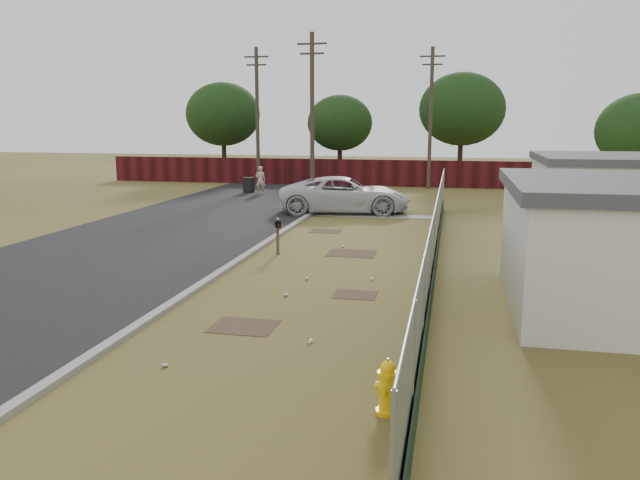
% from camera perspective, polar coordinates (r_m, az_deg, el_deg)
% --- Properties ---
extents(ground, '(120.00, 120.00, 0.00)m').
position_cam_1_polar(ground, '(18.30, 0.48, -3.14)').
color(ground, olive).
rests_on(ground, ground).
extents(street, '(15.10, 60.00, 0.12)m').
position_cam_1_polar(street, '(27.80, -9.90, 1.59)').
color(street, black).
rests_on(street, ground).
extents(chainlink_fence, '(0.10, 27.06, 2.02)m').
position_cam_1_polar(chainlink_fence, '(18.78, 10.49, -0.47)').
color(chainlink_fence, gray).
rests_on(chainlink_fence, ground).
extents(privacy_fence, '(30.00, 0.12, 1.80)m').
position_cam_1_polar(privacy_fence, '(43.60, -0.66, 6.25)').
color(privacy_fence, '#4A0F17').
rests_on(privacy_fence, ground).
extents(utility_poles, '(12.60, 8.24, 9.00)m').
position_cam_1_polar(utility_poles, '(38.73, 1.32, 11.29)').
color(utility_poles, '#483930').
rests_on(utility_poles, ground).
extents(horizon_trees, '(33.32, 31.94, 7.78)m').
position_cam_1_polar(horizon_trees, '(41.04, 8.40, 11.06)').
color(horizon_trees, '#342517').
rests_on(horizon_trees, ground).
extents(fire_hydrant, '(0.47, 0.47, 0.90)m').
position_cam_1_polar(fire_hydrant, '(9.84, 6.17, -13.30)').
color(fire_hydrant, yellow).
rests_on(fire_hydrant, ground).
extents(mailbox, '(0.35, 0.52, 1.22)m').
position_cam_1_polar(mailbox, '(20.83, -3.90, 1.26)').
color(mailbox, brown).
rests_on(mailbox, ground).
extents(pickup_truck, '(6.68, 3.86, 1.75)m').
position_cam_1_polar(pickup_truck, '(30.34, 2.28, 4.16)').
color(pickup_truck, silver).
rests_on(pickup_truck, ground).
extents(pedestrian, '(0.63, 0.42, 1.71)m').
position_cam_1_polar(pedestrian, '(38.07, -5.46, 5.46)').
color(pedestrian, tan).
rests_on(pedestrian, ground).
extents(trash_bin, '(0.65, 0.71, 0.95)m').
position_cam_1_polar(trash_bin, '(39.04, -6.54, 5.03)').
color(trash_bin, black).
rests_on(trash_bin, ground).
extents(scattered_litter, '(2.97, 11.54, 0.07)m').
position_cam_1_polar(scattered_litter, '(16.27, -1.17, -4.79)').
color(scattered_litter, white).
rests_on(scattered_litter, ground).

